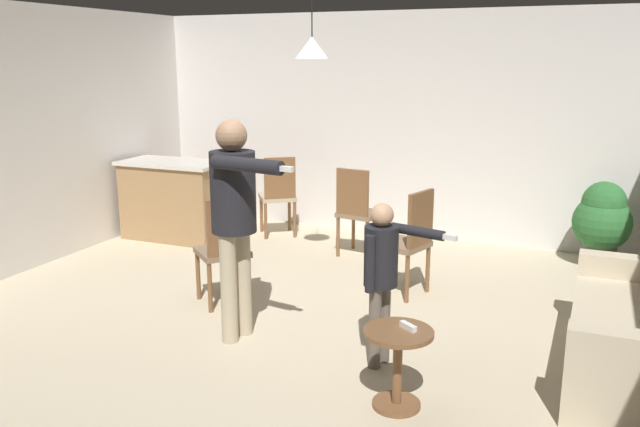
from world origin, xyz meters
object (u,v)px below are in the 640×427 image
Objects in this scene: dining_chair_spare at (225,246)px; potted_plant_corner at (602,221)px; person_adult at (235,206)px; person_child at (382,267)px; side_table_by_couch at (398,359)px; spare_remote_on_table at (408,326)px; kitchen_counter at (175,200)px; dining_chair_centre_back at (357,209)px; dining_chair_near_wall at (278,193)px; dining_chair_by_counter at (409,238)px.

dining_chair_spare reaches higher than potted_plant_corner.
dining_chair_spare is (-0.45, 0.58, -0.52)m from person_adult.
person_adult is 1.22m from person_child.
dining_chair_spare is (-1.62, 0.60, -0.20)m from person_child.
spare_remote_on_table is (0.05, 0.04, 0.21)m from side_table_by_couch.
potted_plant_corner reaches higher than spare_remote_on_table.
person_adult reaches higher than kitchen_counter.
spare_remote_on_table is at bearing 48.15° from person_child.
dining_chair_centre_back is at bearing -165.90° from potted_plant_corner.
person_adult is (2.17, -2.29, 0.59)m from kitchen_counter.
dining_chair_near_wall is at bearing 26.30° from kitchen_counter.
person_adult is 13.24× the size of spare_remote_on_table.
kitchen_counter is at bearing 170.69° from dining_chair_near_wall.
dining_chair_spare is at bearing 138.67° from dining_chair_by_counter.
dining_chair_near_wall is at bearing 127.04° from spare_remote_on_table.
dining_chair_centre_back is at bearing 113.82° from side_table_by_couch.
person_child is 1.30× the size of potted_plant_corner.
person_child is (3.34, -2.31, 0.26)m from kitchen_counter.
side_table_by_couch is 3.23m from dining_chair_centre_back.
dining_chair_by_counter is 1.00× the size of dining_chair_near_wall.
person_child is at bearing -34.68° from kitchen_counter.
dining_chair_near_wall and dining_chair_spare have the same top height.
side_table_by_couch is at bearing -38.11° from kitchen_counter.
dining_chair_near_wall is (-2.01, 1.40, 0.00)m from dining_chair_by_counter.
dining_chair_spare is at bearing -95.71° from person_child.
dining_chair_spare is (-1.43, -0.87, 0.00)m from dining_chair_by_counter.
potted_plant_corner is at bearing 22.71° from dining_chair_centre_back.
person_child reaches higher than dining_chair_near_wall.
spare_remote_on_table is at bearing -37.34° from kitchen_counter.
kitchen_counter is 2.31m from dining_chair_centre_back.
dining_chair_spare reaches higher than side_table_by_couch.
dining_chair_centre_back reaches higher than spare_remote_on_table.
dining_chair_centre_back and dining_chair_spare have the same top height.
dining_chair_by_counter is (-0.46, 1.99, 0.22)m from side_table_by_couch.
dining_chair_by_counter is 2.02m from spare_remote_on_table.
dining_chair_near_wall is at bearing 72.45° from dining_chair_by_counter.
dining_chair_centre_back is at bearing -56.17° from dining_chair_near_wall.
person_adult reaches higher than dining_chair_by_counter.
side_table_by_couch is at bearing -108.36° from potted_plant_corner.
person_adult reaches higher than side_table_by_couch.
dining_chair_near_wall reaches higher than potted_plant_corner.
kitchen_counter is at bearing -168.46° from dining_chair_centre_back.
potted_plant_corner is (1.19, 3.57, 0.18)m from side_table_by_couch.
spare_remote_on_table is (1.94, -1.08, -0.01)m from dining_chair_spare.
dining_chair_centre_back is 7.69× the size of spare_remote_on_table.
potted_plant_corner is 7.06× the size of spare_remote_on_table.
dining_chair_near_wall is 1.00× the size of dining_chair_centre_back.
person_adult is 1.72× the size of dining_chair_centre_back.
spare_remote_on_table reaches higher than side_table_by_couch.
dining_chair_near_wall is 2.35m from dining_chair_spare.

